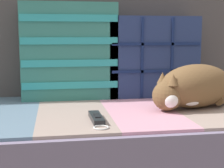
{
  "coord_description": "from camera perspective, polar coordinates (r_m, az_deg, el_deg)",
  "views": [
    {
      "loc": [
        -0.45,
        -1.19,
        0.65
      ],
      "look_at": [
        -0.23,
        0.06,
        0.47
      ],
      "focal_mm": 55.0,
      "sensor_mm": 36.0,
      "label": 1
    }
  ],
  "objects": [
    {
      "name": "couch",
      "position": [
        1.48,
        8.64,
        -10.39
      ],
      "size": [
        2.18,
        0.82,
        0.37
      ],
      "color": "brown",
      "rests_on": "ground_plane"
    },
    {
      "name": "game_remote_near",
      "position": [
        1.14,
        -2.54,
        -5.75
      ],
      "size": [
        0.05,
        0.2,
        0.02
      ],
      "color": "black",
      "rests_on": "couch"
    },
    {
      "name": "throw_pillow_quilted",
      "position": [
        1.59,
        6.84,
        4.53
      ],
      "size": [
        0.42,
        0.14,
        0.36
      ],
      "color": "navy",
      "rests_on": "couch"
    },
    {
      "name": "sofa_backrest",
      "position": [
        1.73,
        5.4,
        7.49
      ],
      "size": [
        2.13,
        0.14,
        0.52
      ],
      "color": "#474242",
      "rests_on": "couch"
    },
    {
      "name": "throw_pillow_striped",
      "position": [
        1.53,
        -7.1,
        5.42
      ],
      "size": [
        0.42,
        0.14,
        0.42
      ],
      "color": "#337A70",
      "rests_on": "couch"
    },
    {
      "name": "sleeping_cat",
      "position": [
        1.36,
        13.28,
        -0.58
      ],
      "size": [
        0.38,
        0.29,
        0.17
      ],
      "color": "brown",
      "rests_on": "couch"
    }
  ]
}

